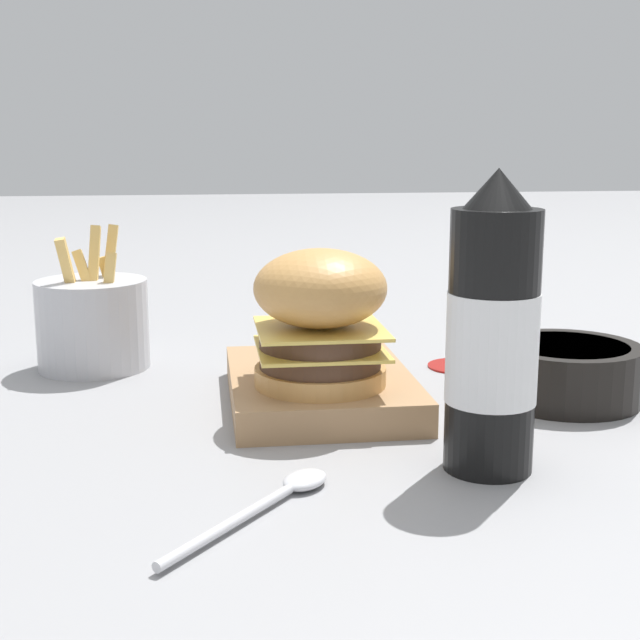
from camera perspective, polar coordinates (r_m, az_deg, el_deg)
ground_plane at (r=0.84m, az=-3.50°, el=-5.30°), size 6.00×6.00×0.00m
serving_board at (r=0.84m, az=0.00°, el=-4.34°), size 0.23×0.17×0.03m
burger at (r=0.78m, az=0.02°, el=0.23°), size 0.12×0.12×0.12m
ketchup_bottle at (r=0.66m, az=10.97°, el=-1.00°), size 0.07×0.07×0.22m
fries_basket at (r=0.99m, az=-14.33°, el=-0.16°), size 0.12×0.12×0.15m
side_bowl at (r=0.87m, az=15.44°, el=-3.14°), size 0.14×0.14×0.05m
spoon at (r=0.62m, az=-2.59°, el=-11.09°), size 0.15×0.13×0.01m
ketchup_puddle at (r=0.98m, az=8.87°, el=-2.88°), size 0.07×0.07×0.00m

